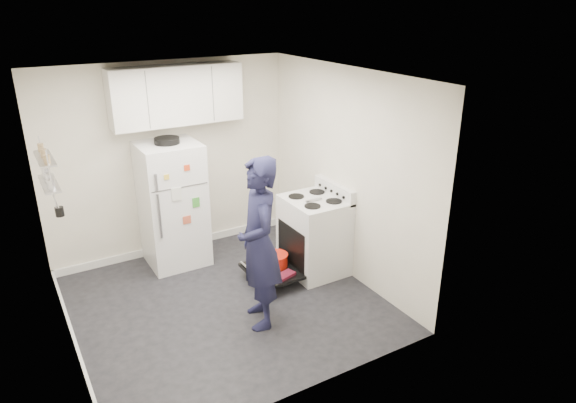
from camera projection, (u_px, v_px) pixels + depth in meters
room at (217, 203)px, 5.31m from camera, size 3.21×3.21×2.51m
electric_range at (313, 236)px, 6.29m from camera, size 0.66×0.76×1.10m
open_oven_door at (273, 266)px, 6.16m from camera, size 0.55×0.70×0.23m
refrigerator at (173, 204)px, 6.40m from camera, size 0.72×0.74×1.64m
upper_cabinets at (177, 95)px, 6.16m from camera, size 1.60×0.33×0.70m
wall_shelf_rack at (47, 171)px, 4.80m from camera, size 0.14×0.60×0.61m
person at (259, 244)px, 5.12m from camera, size 0.58×0.74×1.80m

